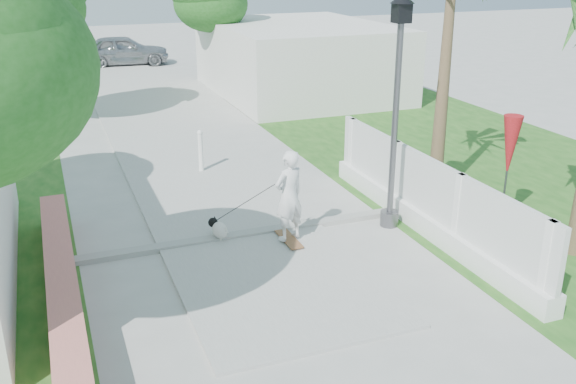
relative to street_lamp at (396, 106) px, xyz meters
name	(u,v)px	position (x,y,z in m)	size (l,w,h in m)	color
path_strip	(133,93)	(-2.90, 14.50, -2.40)	(3.20, 36.00, 0.06)	#B7B7B2
curb	(242,235)	(-2.90, 0.50, -2.38)	(6.50, 0.25, 0.10)	#999993
grass_right	(481,165)	(4.10, 2.50, -2.42)	(8.00, 20.00, 0.01)	#20571B
pink_wall	(67,322)	(-6.20, -1.95, -2.11)	(0.45, 8.20, 0.80)	#D97A6F
lattice_fence	(426,205)	(0.50, -0.50, -1.88)	(0.35, 7.00, 1.50)	white
building_right	(298,59)	(3.10, 12.50, -1.13)	(6.00, 8.00, 2.60)	silver
street_lamp	(396,106)	(0.00, 0.00, 0.00)	(0.44, 0.44, 4.44)	#59595E
bollard	(201,150)	(-2.70, 4.50, -1.84)	(0.14, 0.14, 1.09)	white
patio_umbrella	(510,148)	(1.90, -1.00, -0.74)	(0.36, 0.36, 2.30)	#59595E
skateboarder	(263,200)	(-2.58, 0.17, -1.59)	(1.53, 1.26, 1.81)	brown
dog	(219,229)	(-3.35, 0.54, -2.20)	(0.41, 0.59, 0.42)	silver
parked_car	(123,50)	(-2.30, 21.28, -1.71)	(1.68, 4.18, 1.42)	#A3A6AB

